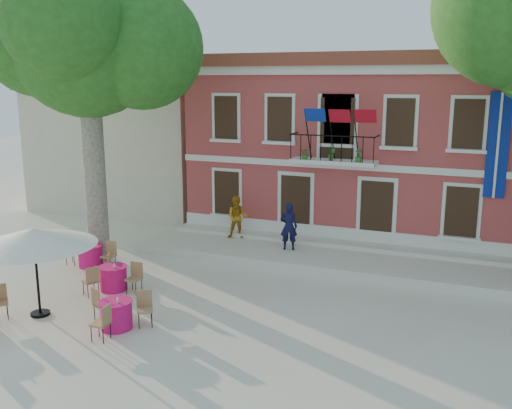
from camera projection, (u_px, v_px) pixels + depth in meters
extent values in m
plane|color=beige|center=(222.00, 293.00, 17.69)|extent=(90.00, 90.00, 0.00)
cube|color=#B24240|center=(359.00, 149.00, 25.24)|extent=(13.00, 8.00, 7.00)
cube|color=brown|center=(362.00, 62.00, 24.44)|extent=(13.50, 8.50, 0.50)
cube|color=silver|center=(340.00, 70.00, 20.95)|extent=(13.30, 0.35, 0.35)
cube|color=silver|center=(333.00, 162.00, 21.22)|extent=(3.20, 0.90, 0.15)
cube|color=black|center=(331.00, 136.00, 20.64)|extent=(3.20, 0.04, 0.04)
cube|color=navy|center=(498.00, 146.00, 19.33)|extent=(0.70, 0.05, 3.60)
cube|color=navy|center=(305.00, 115.00, 20.50)|extent=(0.76, 0.27, 0.47)
cube|color=#AF0B1A|center=(329.00, 116.00, 20.17)|extent=(0.76, 0.29, 0.47)
cube|color=#AF0B1A|center=(355.00, 116.00, 19.83)|extent=(0.76, 0.27, 0.47)
imported|color=#26591E|center=(306.00, 153.00, 21.25)|extent=(0.43, 0.37, 0.48)
imported|color=#26591E|center=(332.00, 154.00, 20.88)|extent=(0.26, 0.21, 0.48)
imported|color=#26591E|center=(359.00, 156.00, 20.51)|extent=(0.27, 0.27, 0.48)
cube|color=beige|center=(150.00, 146.00, 30.50)|extent=(9.00, 9.00, 6.00)
cube|color=brown|center=(147.00, 85.00, 29.82)|extent=(9.40, 9.40, 0.40)
cube|color=silver|center=(323.00, 256.00, 20.90)|extent=(14.00, 3.40, 0.30)
cylinder|color=#A59E84|center=(94.00, 169.00, 20.38)|extent=(0.78, 0.78, 6.72)
sphere|color=#235119|center=(86.00, 38.00, 19.41)|extent=(5.37, 5.37, 5.37)
cylinder|color=black|center=(40.00, 313.00, 16.07)|extent=(0.54, 0.54, 0.08)
cylinder|color=black|center=(37.00, 277.00, 15.84)|extent=(0.07, 0.07, 2.24)
cone|color=white|center=(34.00, 237.00, 15.59)|extent=(3.40, 3.40, 0.49)
imported|color=#100F35|center=(289.00, 227.00, 21.07)|extent=(0.73, 0.57, 1.75)
imported|color=#BE7816|center=(237.00, 217.00, 22.62)|extent=(1.00, 0.88, 1.71)
cylinder|color=#EB1684|center=(113.00, 278.00, 17.92)|extent=(0.84, 0.84, 0.75)
cylinder|color=#EB1684|center=(113.00, 267.00, 17.84)|extent=(0.90, 0.90, 0.02)
cube|color=#A37451|center=(134.00, 278.00, 17.64)|extent=(0.43, 0.43, 0.95)
cube|color=#A37451|center=(115.00, 268.00, 18.62)|extent=(0.58, 0.58, 0.95)
cube|color=#A37451|center=(90.00, 281.00, 17.44)|extent=(0.57, 0.57, 0.95)
cylinder|color=#EB1684|center=(116.00, 315.00, 15.13)|extent=(0.84, 0.84, 0.75)
cylinder|color=#EB1684|center=(115.00, 301.00, 15.05)|extent=(0.90, 0.90, 0.02)
cube|color=#A37451|center=(100.00, 323.00, 14.41)|extent=(0.45, 0.45, 0.95)
cube|color=#A37451|center=(145.00, 309.00, 15.27)|extent=(0.58, 0.58, 0.95)
cube|color=#A37451|center=(102.00, 304.00, 15.65)|extent=(0.56, 0.56, 0.95)
cube|color=#A37451|center=(0.00, 302.00, 15.72)|extent=(0.59, 0.59, 0.95)
cylinder|color=#EB1684|center=(91.00, 256.00, 20.18)|extent=(0.84, 0.84, 0.75)
cylinder|color=#EB1684|center=(90.00, 246.00, 20.10)|extent=(0.90, 0.90, 0.02)
cube|color=#A37451|center=(73.00, 251.00, 20.41)|extent=(0.43, 0.43, 0.95)
cube|color=#A37451|center=(108.00, 256.00, 19.91)|extent=(0.43, 0.43, 0.95)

